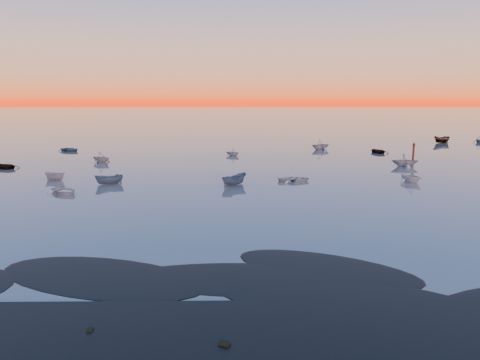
{
  "coord_description": "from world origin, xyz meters",
  "views": [
    {
      "loc": [
        -2.9,
        -26.93,
        11.13
      ],
      "look_at": [
        -2.1,
        28.0,
        1.09
      ],
      "focal_mm": 35.0,
      "sensor_mm": 36.0,
      "label": 1
    }
  ],
  "objects_px": {
    "boat_near_center": "(234,185)",
    "boat_near_left": "(65,193)",
    "channel_marker": "(413,154)",
    "boat_near_right": "(411,182)"
  },
  "relations": [
    {
      "from": "boat_near_left",
      "to": "channel_marker",
      "type": "bearing_deg",
      "value": -21.27
    },
    {
      "from": "boat_near_right",
      "to": "channel_marker",
      "type": "bearing_deg",
      "value": -140.28
    },
    {
      "from": "boat_near_right",
      "to": "channel_marker",
      "type": "height_order",
      "value": "channel_marker"
    },
    {
      "from": "boat_near_left",
      "to": "boat_near_right",
      "type": "relative_size",
      "value": 1.15
    },
    {
      "from": "boat_near_center",
      "to": "channel_marker",
      "type": "relative_size",
      "value": 1.16
    },
    {
      "from": "boat_near_left",
      "to": "channel_marker",
      "type": "height_order",
      "value": "channel_marker"
    },
    {
      "from": "boat_near_center",
      "to": "channel_marker",
      "type": "bearing_deg",
      "value": -100.28
    },
    {
      "from": "channel_marker",
      "to": "boat_near_left",
      "type": "bearing_deg",
      "value": -153.12
    },
    {
      "from": "boat_near_left",
      "to": "boat_near_center",
      "type": "xyz_separation_m",
      "value": [
        19.44,
        4.67,
        0.0
      ]
    },
    {
      "from": "boat_near_center",
      "to": "boat_near_left",
      "type": "bearing_deg",
      "value": 59.07
    }
  ]
}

